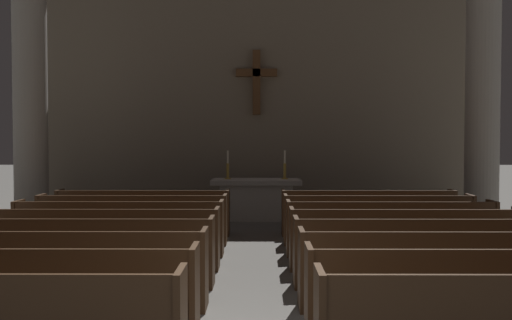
# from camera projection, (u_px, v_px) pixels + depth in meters

# --- Properties ---
(pew_left_row_2) EXTENTS (3.56, 0.50, 0.95)m
(pew_left_row_2) POSITION_uv_depth(u_px,v_px,m) (20.00, 292.00, 6.10)
(pew_left_row_2) COLOR #422B19
(pew_left_row_2) RESTS_ON ground
(pew_left_row_3) EXTENTS (3.56, 0.50, 0.95)m
(pew_left_row_3) POSITION_uv_depth(u_px,v_px,m) (56.00, 269.00, 7.18)
(pew_left_row_3) COLOR #422B19
(pew_left_row_3) RESTS_ON ground
(pew_left_row_4) EXTENTS (3.56, 0.50, 0.95)m
(pew_left_row_4) POSITION_uv_depth(u_px,v_px,m) (83.00, 252.00, 8.27)
(pew_left_row_4) COLOR #422B19
(pew_left_row_4) RESTS_ON ground
(pew_left_row_5) EXTENTS (3.56, 0.50, 0.95)m
(pew_left_row_5) POSITION_uv_depth(u_px,v_px,m) (103.00, 238.00, 9.35)
(pew_left_row_5) COLOR #422B19
(pew_left_row_5) RESTS_ON ground
(pew_left_row_6) EXTENTS (3.56, 0.50, 0.95)m
(pew_left_row_6) POSITION_uv_depth(u_px,v_px,m) (120.00, 228.00, 10.44)
(pew_left_row_6) COLOR #422B19
(pew_left_row_6) RESTS_ON ground
(pew_left_row_7) EXTENTS (3.56, 0.50, 0.95)m
(pew_left_row_7) POSITION_uv_depth(u_px,v_px,m) (133.00, 219.00, 11.52)
(pew_left_row_7) COLOR #422B19
(pew_left_row_7) RESTS_ON ground
(pew_left_row_8) EXTENTS (3.56, 0.50, 0.95)m
(pew_left_row_8) POSITION_uv_depth(u_px,v_px,m) (144.00, 212.00, 12.61)
(pew_left_row_8) COLOR #422B19
(pew_left_row_8) RESTS_ON ground
(pew_right_row_2) EXTENTS (3.56, 0.50, 0.95)m
(pew_right_row_2) POSITION_uv_depth(u_px,v_px,m) (484.00, 293.00, 6.07)
(pew_right_row_2) COLOR #422B19
(pew_right_row_2) RESTS_ON ground
(pew_right_row_3) EXTENTS (3.56, 0.50, 0.95)m
(pew_right_row_3) POSITION_uv_depth(u_px,v_px,m) (450.00, 269.00, 7.16)
(pew_right_row_3) COLOR #422B19
(pew_right_row_3) RESTS_ON ground
(pew_right_row_4) EXTENTS (3.56, 0.50, 0.95)m
(pew_right_row_4) POSITION_uv_depth(u_px,v_px,m) (425.00, 252.00, 8.24)
(pew_right_row_4) COLOR #422B19
(pew_right_row_4) RESTS_ON ground
(pew_right_row_5) EXTENTS (3.56, 0.50, 0.95)m
(pew_right_row_5) POSITION_uv_depth(u_px,v_px,m) (406.00, 239.00, 9.33)
(pew_right_row_5) COLOR #422B19
(pew_right_row_5) RESTS_ON ground
(pew_right_row_6) EXTENTS (3.56, 0.50, 0.95)m
(pew_right_row_6) POSITION_uv_depth(u_px,v_px,m) (390.00, 228.00, 10.41)
(pew_right_row_6) COLOR #422B19
(pew_right_row_6) RESTS_ON ground
(pew_right_row_7) EXTENTS (3.56, 0.50, 0.95)m
(pew_right_row_7) POSITION_uv_depth(u_px,v_px,m) (378.00, 220.00, 11.50)
(pew_right_row_7) COLOR #422B19
(pew_right_row_7) RESTS_ON ground
(pew_right_row_8) EXTENTS (3.56, 0.50, 0.95)m
(pew_right_row_8) POSITION_uv_depth(u_px,v_px,m) (368.00, 212.00, 12.58)
(pew_right_row_8) COLOR #422B19
(pew_right_row_8) RESTS_ON ground
(column_left_second) EXTENTS (1.13, 1.13, 5.76)m
(column_left_second) POSITION_uv_depth(u_px,v_px,m) (30.00, 104.00, 13.68)
(column_left_second) COLOR #ADA89E
(column_left_second) RESTS_ON ground
(column_right_second) EXTENTS (1.13, 1.13, 5.76)m
(column_right_second) POSITION_uv_depth(u_px,v_px,m) (482.00, 103.00, 13.62)
(column_right_second) COLOR #ADA89E
(column_right_second) RESTS_ON ground
(altar) EXTENTS (2.20, 0.90, 1.01)m
(altar) POSITION_uv_depth(u_px,v_px,m) (256.00, 198.00, 14.93)
(altar) COLOR #BCB7AD
(altar) RESTS_ON ground
(candlestick_left) EXTENTS (0.16, 0.16, 0.70)m
(candlestick_left) POSITION_uv_depth(u_px,v_px,m) (228.00, 170.00, 14.91)
(candlestick_left) COLOR #B79338
(candlestick_left) RESTS_ON altar
(candlestick_right) EXTENTS (0.16, 0.16, 0.70)m
(candlestick_right) POSITION_uv_depth(u_px,v_px,m) (285.00, 170.00, 14.90)
(candlestick_right) COLOR #B79338
(candlestick_right) RESTS_ON altar
(apse_with_cross) EXTENTS (11.37, 0.46, 6.37)m
(apse_with_cross) POSITION_uv_depth(u_px,v_px,m) (257.00, 95.00, 16.54)
(apse_with_cross) COLOR gray
(apse_with_cross) RESTS_ON ground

